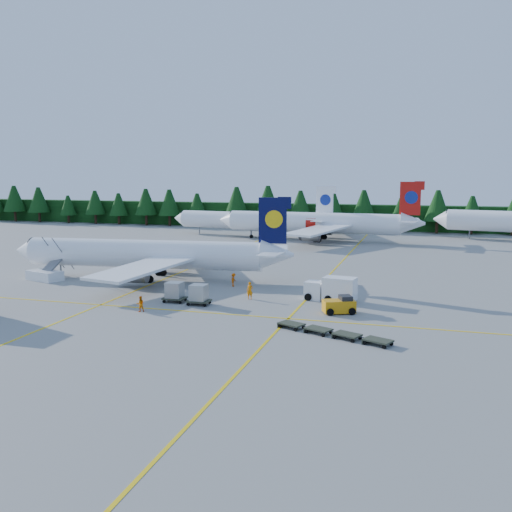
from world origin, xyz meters
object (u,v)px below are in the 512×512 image
(airliner_navy, at_px, (139,254))
(service_truck, at_px, (331,289))
(baggage_tug, at_px, (340,305))
(airliner_red, at_px, (310,223))
(airstairs, at_px, (47,273))

(airliner_navy, xyz_separation_m, service_truck, (25.77, -5.93, -1.90))
(service_truck, height_order, baggage_tug, service_truck)
(airliner_red, xyz_separation_m, airstairs, (-23.98, -51.91, -2.68))
(airstairs, distance_m, service_truck, 36.86)
(airstairs, bearing_deg, airliner_red, 82.24)
(airstairs, relative_size, service_truck, 1.24)
(airliner_navy, bearing_deg, baggage_tug, -27.85)
(service_truck, bearing_deg, baggage_tug, -63.09)
(airliner_red, bearing_deg, service_truck, -74.12)
(airstairs, height_order, service_truck, airstairs)
(airliner_navy, height_order, airstairs, airliner_navy)
(airliner_navy, distance_m, service_truck, 26.51)
(airliner_red, relative_size, baggage_tug, 11.90)
(service_truck, relative_size, baggage_tug, 1.64)
(service_truck, distance_m, baggage_tug, 5.48)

